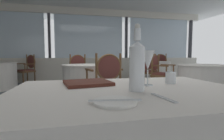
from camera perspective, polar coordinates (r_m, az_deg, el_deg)
ground_plane at (r=2.88m, az=-0.20°, el=-13.89°), size 13.32×13.32×0.00m
window_wall_far at (r=6.54m, az=-7.38°, el=5.94°), size 9.15×0.14×2.67m
side_plate at (r=0.66m, az=1.02°, el=-10.49°), size 0.17×0.17×0.01m
butter_knife at (r=0.66m, az=1.02°, el=-10.05°), size 0.20×0.05×0.00m
dinner_fork at (r=0.77m, az=16.67°, el=-8.80°), size 0.04×0.17×0.00m
water_bottle at (r=0.88m, az=8.25°, el=1.90°), size 0.08×0.08×0.34m
wine_glass at (r=1.06m, az=11.80°, el=3.02°), size 0.08×0.08×0.21m
water_tumbler at (r=1.18m, az=18.82°, el=-2.43°), size 0.06×0.06×0.08m
menu_book at (r=1.10m, az=-8.11°, el=-4.20°), size 0.32×0.30×0.02m
background_table_0 at (r=3.74m, az=-7.58°, el=-3.83°), size 1.13×1.13×0.74m
dining_chair_0_0 at (r=4.68m, az=-10.96°, el=0.13°), size 0.60×0.54×0.96m
dining_chair_0_1 at (r=2.78m, az=-1.99°, el=-2.59°), size 0.60×0.54×0.96m
dining_chair_1_0 at (r=6.29m, az=-26.14°, el=0.89°), size 0.66×0.66×0.97m
background_table_2 at (r=6.02m, az=13.95°, el=-0.73°), size 1.06×1.06×0.74m
dining_chair_2_0 at (r=6.95m, az=15.66°, el=1.72°), size 0.66×0.65×1.01m
dining_chair_2_1 at (r=5.07m, az=11.72°, el=0.63°), size 0.66×0.65×0.99m
background_table_3 at (r=4.07m, az=27.87°, el=-3.63°), size 1.02×1.02×0.74m
dining_chair_3_0 at (r=4.29m, az=15.55°, el=-0.15°), size 0.66×0.65×0.96m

